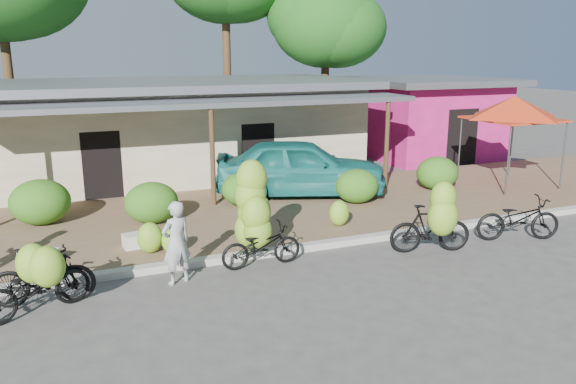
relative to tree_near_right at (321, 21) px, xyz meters
name	(u,v)px	position (x,y,z in m)	size (l,w,h in m)	color
ground	(300,292)	(-7.31, -14.61, -5.63)	(100.00, 100.00, 0.00)	#474542
sidewalk	(225,217)	(-7.31, -9.61, -5.57)	(60.00, 6.00, 0.12)	brown
curb	(263,253)	(-7.31, -12.61, -5.55)	(60.00, 0.25, 0.15)	#A8A399
shop_main	(177,127)	(-7.31, -3.68, -3.90)	(13.00, 8.50, 3.35)	beige
shop_pink	(425,116)	(3.19, -3.62, -3.95)	(6.00, 6.00, 3.25)	#D0206F
tree_near_right	(321,21)	(0.00, 0.00, 0.00)	(4.97, 4.83, 7.47)	#4A361D
hedge_1	(40,202)	(-11.77, -8.64, -4.94)	(1.46, 1.31, 1.14)	#1F5413
hedge_2	(152,203)	(-9.19, -9.58, -4.98)	(1.34, 1.20, 1.04)	#1F5413
hedge_3	(243,189)	(-6.56, -8.85, -5.04)	(1.20, 1.08, 0.93)	#1F5413
hedge_4	(357,186)	(-3.47, -9.83, -5.02)	(1.25, 1.13, 0.98)	#1F5413
hedge_5	(437,173)	(-0.35, -9.35, -4.99)	(1.32, 1.19, 1.03)	#1F5413
red_canopy	(514,107)	(2.16, -9.69, -3.01)	(3.50, 3.50, 2.86)	#59595E
bike_far_left	(37,284)	(-11.75, -13.82, -5.07)	(1.97, 1.48, 1.37)	black
bike_left	(41,274)	(-11.69, -13.48, -5.02)	(1.81, 1.22, 1.34)	black
bike_center	(256,221)	(-7.54, -12.82, -4.74)	(1.71, 1.16, 2.15)	black
bike_right	(434,223)	(-3.86, -13.93, -4.88)	(1.89, 1.40, 1.75)	black
bike_far_right	(518,219)	(-1.39, -13.82, -5.11)	(2.09, 1.27, 1.04)	black
loose_banana_a	(150,238)	(-9.58, -11.78, -5.17)	(0.54, 0.46, 0.68)	olive
loose_banana_b	(172,241)	(-9.15, -12.00, -5.22)	(0.46, 0.39, 0.57)	olive
loose_banana_c	(339,213)	(-4.94, -11.59, -5.18)	(0.52, 0.44, 0.65)	olive
sack_near	(143,239)	(-9.67, -11.27, -5.36)	(0.85, 0.40, 0.30)	beige
sack_far	(39,256)	(-11.78, -11.50, -5.37)	(0.75, 0.38, 0.28)	beige
vendor	(176,243)	(-9.31, -13.34, -4.81)	(0.59, 0.39, 1.63)	#9C9C9C
teal_van	(301,167)	(-4.60, -8.41, -4.64)	(2.03, 5.06, 1.72)	#186C67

